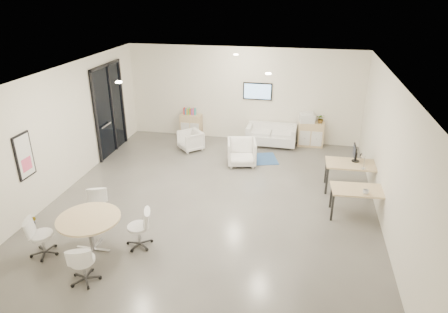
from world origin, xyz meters
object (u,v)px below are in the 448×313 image
at_px(round_table, 89,221).
at_px(desk_front, 362,192).
at_px(loveseat, 271,136).
at_px(sideboard_right, 311,134).
at_px(armchair_right, 242,151).
at_px(desk_rear, 355,166).
at_px(sideboard_left, 191,126).
at_px(armchair_left, 191,140).

bearing_deg(round_table, desk_front, 23.87).
xyz_separation_m(loveseat, round_table, (-3.07, -6.63, 0.36)).
height_order(sideboard_right, armchair_right, armchair_right).
bearing_deg(round_table, desk_rear, 34.35).
bearing_deg(desk_rear, sideboard_left, 148.60).
xyz_separation_m(armchair_left, desk_front, (5.05, -3.22, 0.30)).
bearing_deg(sideboard_right, armchair_left, -163.50).
height_order(sideboard_right, armchair_left, sideboard_right).
xyz_separation_m(sideboard_right, desk_rear, (1.13, -3.06, 0.29)).
xyz_separation_m(sideboard_left, desk_front, (5.35, -4.38, 0.23)).
bearing_deg(sideboard_right, desk_rear, -69.67).
xyz_separation_m(sideboard_left, desk_rear, (5.32, -3.07, 0.29)).
bearing_deg(round_table, armchair_left, 85.10).
bearing_deg(sideboard_right, armchair_right, -136.01).
relative_size(desk_rear, desk_front, 1.07).
relative_size(sideboard_right, desk_rear, 0.55).
distance_m(loveseat, armchair_left, 2.76).
height_order(sideboard_left, sideboard_right, sideboard_left).
distance_m(sideboard_left, armchair_right, 2.92).
distance_m(loveseat, desk_front, 4.87).
distance_m(desk_rear, round_table, 6.67).
xyz_separation_m(loveseat, armchair_right, (-0.74, -1.79, 0.10)).
relative_size(sideboard_left, desk_rear, 0.55).
bearing_deg(sideboard_right, sideboard_left, 179.88).
distance_m(desk_rear, desk_front, 1.32).
height_order(desk_rear, desk_front, desk_rear).
height_order(sideboard_right, desk_front, sideboard_right).
bearing_deg(armchair_left, sideboard_right, 63.35).
relative_size(sideboard_left, round_table, 0.66).
bearing_deg(loveseat, armchair_right, -110.93).
xyz_separation_m(desk_rear, round_table, (-5.51, -3.76, -0.02)).
distance_m(sideboard_left, loveseat, 2.89).
bearing_deg(desk_front, armchair_right, 139.37).
relative_size(armchair_right, desk_rear, 0.56).
height_order(loveseat, desk_front, desk_front).
height_order(loveseat, desk_rear, desk_rear).
height_order(sideboard_left, round_table, sideboard_left).
height_order(sideboard_right, desk_rear, sideboard_right).
distance_m(sideboard_left, desk_front, 6.92).
xyz_separation_m(sideboard_left, armchair_left, (0.30, -1.16, -0.07)).
xyz_separation_m(sideboard_left, loveseat, (2.88, -0.19, -0.08)).
bearing_deg(armchair_right, loveseat, 55.65).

